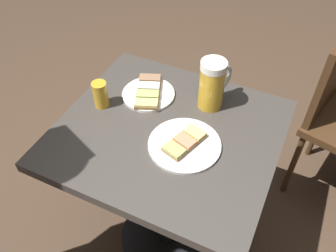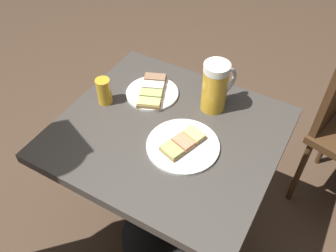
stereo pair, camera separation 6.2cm
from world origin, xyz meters
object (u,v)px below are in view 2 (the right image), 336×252
object	(u,v)px
beer_mug	(216,86)
beer_glass_small	(104,91)
plate_near	(152,92)
plate_far	(183,145)

from	to	relation	value
beer_mug	beer_glass_small	distance (m)	0.39
beer_mug	beer_glass_small	size ratio (longest dim) A/B	1.89
plate_near	beer_mug	bearing A→B (deg)	-76.99
plate_far	beer_glass_small	xyz separation A→B (m)	(0.05, 0.34, 0.04)
beer_glass_small	beer_mug	bearing A→B (deg)	-64.16
plate_near	beer_glass_small	distance (m)	0.17
plate_near	plate_far	world-z (taller)	same
beer_glass_small	plate_far	bearing A→B (deg)	-98.69
beer_mug	beer_glass_small	xyz separation A→B (m)	(-0.17, 0.35, -0.04)
plate_far	beer_glass_small	world-z (taller)	beer_glass_small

